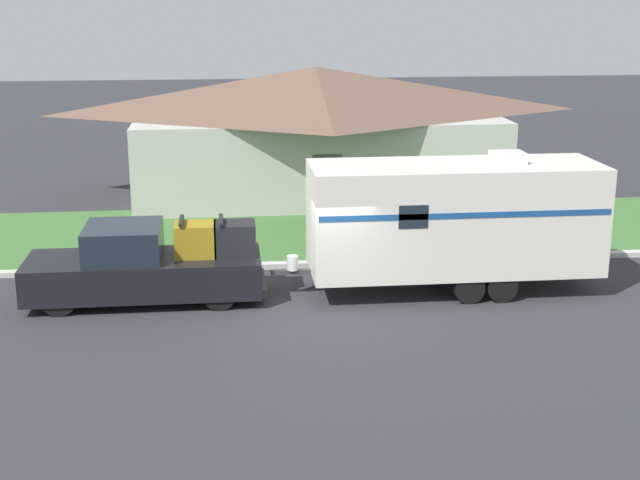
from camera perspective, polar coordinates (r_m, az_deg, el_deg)
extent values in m
plane|color=#2D2D33|center=(20.94, 0.19, -4.74)|extent=(120.00, 120.00, 0.00)
cube|color=beige|center=(24.45, -0.80, -1.56)|extent=(80.00, 0.30, 0.14)
cube|color=#3D6B33|center=(27.96, -1.52, 0.51)|extent=(80.00, 7.00, 0.03)
cube|color=#B2B2A8|center=(33.48, -0.30, 5.62)|extent=(13.00, 7.50, 3.00)
pyramid|color=brown|center=(33.16, -0.30, 9.60)|extent=(14.04, 8.10, 1.68)
cube|color=#4C3828|center=(29.93, 0.45, 3.56)|extent=(1.00, 0.06, 2.10)
cylinder|color=black|center=(21.58, -16.38, -3.61)|extent=(0.82, 0.28, 0.82)
cylinder|color=black|center=(23.16, -15.70, -2.26)|extent=(0.82, 0.28, 0.82)
cylinder|color=black|center=(21.23, -6.46, -3.38)|extent=(0.82, 0.28, 0.82)
cylinder|color=black|center=(22.83, -6.47, -2.02)|extent=(0.82, 0.28, 0.82)
cube|color=black|center=(22.16, -13.95, -2.24)|extent=(3.47, 2.05, 0.88)
cube|color=#19232D|center=(21.85, -12.47, -0.11)|extent=(1.80, 1.88, 0.80)
cube|color=black|center=(21.95, -6.66, -2.05)|extent=(2.16, 2.05, 0.88)
cube|color=#333333|center=(22.07, -3.68, -2.75)|extent=(0.12, 1.84, 0.20)
cube|color=olive|center=(21.73, -7.98, 0.02)|extent=(0.99, 0.86, 0.80)
cube|color=black|center=(21.62, -8.87, 1.22)|extent=(0.10, 0.94, 0.08)
cube|color=black|center=(21.72, -5.48, 0.10)|extent=(0.99, 0.86, 0.80)
cube|color=black|center=(21.59, -6.35, 1.30)|extent=(0.10, 0.94, 0.08)
cylinder|color=black|center=(21.84, 9.53, -3.07)|extent=(0.74, 0.22, 0.74)
cylinder|color=black|center=(23.77, 8.18, -1.47)|extent=(0.74, 0.22, 0.74)
cylinder|color=black|center=(22.07, 11.57, -2.97)|extent=(0.74, 0.22, 0.74)
cylinder|color=black|center=(23.98, 10.06, -1.40)|extent=(0.74, 0.22, 0.74)
cube|color=silver|center=(22.35, 8.57, 1.46)|extent=(7.16, 2.39, 2.67)
cube|color=navy|center=(21.14, 9.43, 1.55)|extent=(7.02, 0.01, 0.14)
cube|color=#383838|center=(22.03, -1.89, -2.05)|extent=(1.00, 0.12, 0.10)
cylinder|color=silver|center=(21.96, -1.77, -1.47)|extent=(0.28, 0.28, 0.36)
cube|color=silver|center=(22.41, 11.93, 5.19)|extent=(0.80, 0.68, 0.28)
cube|color=#19232D|center=(20.84, 6.01, 1.47)|extent=(0.70, 0.01, 0.56)
cylinder|color=brown|center=(25.33, 2.34, 0.28)|extent=(0.09, 0.09, 1.20)
cube|color=black|center=(25.15, 2.36, 1.83)|extent=(0.48, 0.20, 0.22)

